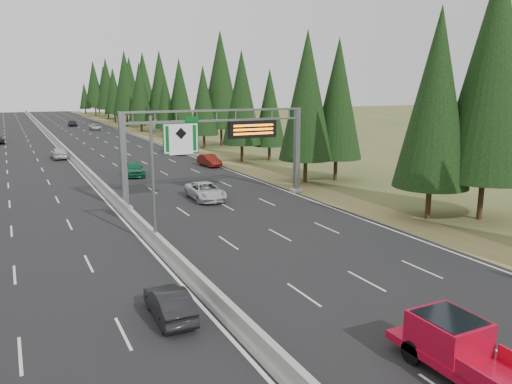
{
  "coord_description": "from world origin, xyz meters",
  "views": [
    {
      "loc": [
        -7.7,
        -4.32,
        9.78
      ],
      "look_at": [
        4.47,
        20.0,
        4.01
      ],
      "focal_mm": 35.0,
      "sensor_mm": 36.0,
      "label": 1
    }
  ],
  "objects": [
    {
      "name": "sign_gantry",
      "position": [
        8.92,
        34.88,
        5.27
      ],
      "size": [
        16.75,
        0.98,
        7.8
      ],
      "color": "slate",
      "rests_on": "road"
    },
    {
      "name": "silver_minivan",
      "position": [
        7.41,
        35.71,
        0.83
      ],
      "size": [
        2.64,
        5.44,
        1.49
      ],
      "primitive_type": "imported",
      "rotation": [
        0.0,
        0.0,
        -0.03
      ],
      "color": "silver",
      "rests_on": "road"
    },
    {
      "name": "hov_sign_pole",
      "position": [
        0.58,
        24.97,
        4.72
      ],
      "size": [
        2.8,
        0.5,
        8.0
      ],
      "color": "slate",
      "rests_on": "road"
    },
    {
      "name": "car_ahead_dkred",
      "position": [
        14.5,
        52.96,
        0.8
      ],
      "size": [
        1.77,
        4.46,
        1.44
      ],
      "primitive_type": "imported",
      "rotation": [
        0.0,
        0.0,
        0.06
      ],
      "color": "#5A120C",
      "rests_on": "road"
    },
    {
      "name": "tree_row_right",
      "position": [
        22.09,
        67.25,
        9.69
      ],
      "size": [
        11.77,
        236.26,
        18.87
      ],
      "color": "black",
      "rests_on": "ground"
    },
    {
      "name": "car_onc_white",
      "position": [
        -1.5,
        68.25,
        0.89
      ],
      "size": [
        1.95,
        4.76,
        1.61
      ],
      "primitive_type": "imported",
      "rotation": [
        0.0,
        0.0,
        3.15
      ],
      "color": "#BBBBBB",
      "rests_on": "road"
    },
    {
      "name": "car_ahead_far",
      "position": [
        7.22,
        127.09,
        0.85
      ],
      "size": [
        1.87,
        4.53,
        1.54
      ],
      "primitive_type": "imported",
      "rotation": [
        0.0,
        0.0,
        0.01
      ],
      "color": "black",
      "rests_on": "road"
    },
    {
      "name": "car_ahead_white",
      "position": [
        10.6,
        114.12,
        0.72
      ],
      "size": [
        2.2,
        4.66,
        1.29
      ],
      "primitive_type": "imported",
      "rotation": [
        0.0,
        0.0,
        0.02
      ],
      "color": "silver",
      "rests_on": "road"
    },
    {
      "name": "car_onc_near",
      "position": [
        -2.15,
        15.0,
        0.74
      ],
      "size": [
        1.48,
        4.01,
        1.31
      ],
      "primitive_type": "imported",
      "rotation": [
        0.0,
        0.0,
        3.12
      ],
      "color": "black",
      "rests_on": "road"
    },
    {
      "name": "median_barrier",
      "position": [
        0.0,
        80.0,
        0.41
      ],
      "size": [
        0.7,
        260.0,
        0.85
      ],
      "color": "gray",
      "rests_on": "road"
    },
    {
      "name": "car_ahead_dkgrey",
      "position": [
        14.45,
        66.35,
        0.9
      ],
      "size": [
        2.62,
        5.76,
        1.64
      ],
      "primitive_type": "imported",
      "rotation": [
        0.0,
        0.0,
        0.06
      ],
      "color": "black",
      "rests_on": "road"
    },
    {
      "name": "car_ahead_green",
      "position": [
        4.53,
        50.26,
        0.89
      ],
      "size": [
        2.23,
        4.88,
        1.62
      ],
      "primitive_type": "imported",
      "rotation": [
        0.0,
        0.0,
        -0.07
      ],
      "color": "#145B3B",
      "rests_on": "road"
    },
    {
      "name": "shoulder_right",
      "position": [
        17.8,
        80.0,
        0.03
      ],
      "size": [
        3.6,
        260.0,
        0.06
      ],
      "primitive_type": "cube",
      "color": "olive",
      "rests_on": "ground"
    },
    {
      "name": "red_pickup",
      "position": [
        5.43,
        6.47,
        1.14
      ],
      "size": [
        2.09,
        5.85,
        1.91
      ],
      "color": "black",
      "rests_on": "road"
    },
    {
      "name": "road",
      "position": [
        0.0,
        80.0,
        0.04
      ],
      "size": [
        32.0,
        260.0,
        0.08
      ],
      "primitive_type": "cube",
      "color": "black",
      "rests_on": "ground"
    }
  ]
}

